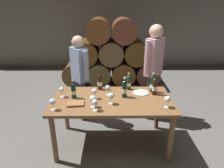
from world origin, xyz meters
TOP-DOWN VIEW (x-y plane):
  - ground_plane at (0.00, 0.00)m, footprint 14.00×14.00m
  - cellar_back_wall at (0.00, 4.20)m, footprint 10.00×0.24m
  - barrel_stack at (-0.00, 2.60)m, footprint 2.49×0.90m
  - dining_table at (0.00, 0.00)m, footprint 1.70×0.90m
  - wine_bottle_0 at (-0.19, 0.35)m, footprint 0.07×0.07m
  - wine_bottle_1 at (0.26, 0.35)m, footprint 0.07×0.07m
  - wine_bottle_2 at (0.63, 0.16)m, footprint 0.07×0.07m
  - wine_bottle_3 at (-0.55, 0.04)m, footprint 0.07×0.07m
  - wine_bottle_4 at (0.62, 0.25)m, footprint 0.07×0.07m
  - wine_bottle_5 at (0.18, 0.07)m, footprint 0.07×0.07m
  - wine_glass_0 at (-0.73, 0.08)m, footprint 0.07×0.07m
  - wine_glass_1 at (-0.75, -0.30)m, footprint 0.08×0.08m
  - wine_glass_2 at (-0.25, 0.02)m, footprint 0.08×0.08m
  - wine_glass_3 at (-0.22, -0.32)m, footprint 0.08×0.08m
  - wine_glass_4 at (-0.02, -0.14)m, footprint 0.09×0.09m
  - wine_glass_5 at (-0.25, -0.23)m, footprint 0.09×0.09m
  - wine_glass_6 at (-0.07, 0.14)m, footprint 0.08×0.08m
  - wine_glass_7 at (0.71, -0.25)m, footprint 0.08×0.08m
  - tasting_notebook at (-0.49, -0.16)m, footprint 0.23×0.18m
  - serving_plate at (0.44, 0.20)m, footprint 0.24×0.24m
  - sommelier_presenting at (0.72, 0.75)m, footprint 0.37×0.38m
  - taster_seated_left at (-0.55, 0.72)m, footprint 0.34×0.41m

SIDE VIEW (x-z plane):
  - ground_plane at x=0.00m, z-range 0.00..0.00m
  - dining_table at x=0.00m, z-range 0.29..1.05m
  - barrel_stack at x=0.00m, z-range -0.12..1.57m
  - serving_plate at x=0.44m, z-range 0.76..0.77m
  - tasting_notebook at x=-0.49m, z-range 0.76..0.79m
  - wine_glass_0 at x=-0.73m, z-range 0.79..0.94m
  - wine_glass_6 at x=-0.07m, z-range 0.79..0.94m
  - wine_glass_3 at x=-0.22m, z-range 0.79..0.94m
  - wine_glass_2 at x=-0.25m, z-range 0.79..0.95m
  - wine_glass_1 at x=-0.75m, z-range 0.79..0.95m
  - wine_glass_7 at x=0.71m, z-range 0.79..0.95m
  - wine_glass_4 at x=-0.02m, z-range 0.79..0.95m
  - wine_glass_5 at x=-0.25m, z-range 0.79..0.96m
  - wine_bottle_1 at x=0.26m, z-range 0.74..1.01m
  - wine_bottle_3 at x=-0.55m, z-range 0.74..1.02m
  - wine_bottle_5 at x=0.18m, z-range 0.74..1.04m
  - wine_bottle_4 at x=0.62m, z-range 0.74..1.04m
  - wine_bottle_2 at x=0.63m, z-range 0.74..1.05m
  - wine_bottle_0 at x=-0.19m, z-range 0.74..1.05m
  - taster_seated_left at x=-0.55m, z-range 0.15..1.69m
  - sommelier_presenting at x=0.72m, z-range 0.19..1.90m
  - cellar_back_wall at x=0.00m, z-range 0.00..2.80m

